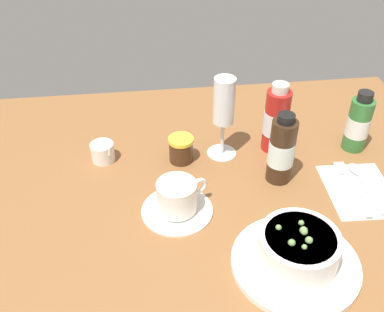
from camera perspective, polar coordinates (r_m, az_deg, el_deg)
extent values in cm
cube|color=brown|center=(91.80, 2.35, -4.82)|extent=(110.00, 84.00, 3.00)
cylinder|color=white|center=(78.56, 12.88, -13.09)|extent=(21.25, 21.25, 1.20)
cylinder|color=white|center=(75.91, 13.25, -11.37)|extent=(13.09, 13.09, 5.91)
cylinder|color=beige|center=(74.35, 13.48, -10.26)|extent=(11.26, 11.26, 1.60)
sphere|color=#739954|center=(73.36, 14.56, -10.27)|extent=(1.22, 1.22, 1.22)
sphere|color=#739954|center=(74.62, 13.91, -9.12)|extent=(1.32, 1.32, 1.32)
sphere|color=#739954|center=(75.73, 13.63, -8.22)|extent=(0.95, 0.95, 0.95)
sphere|color=#739954|center=(74.22, 10.87, -8.87)|extent=(0.98, 0.98, 0.98)
sphere|color=#739954|center=(72.39, 12.48, -10.66)|extent=(1.17, 1.17, 1.17)
sphere|color=#739954|center=(72.24, 14.00, -11.09)|extent=(0.86, 0.86, 0.86)
sphere|color=#739954|center=(74.41, 13.98, -9.31)|extent=(1.13, 1.13, 1.13)
cube|color=white|center=(96.11, 20.38, -4.05)|extent=(13.67, 17.01, 0.30)
cube|color=silver|center=(94.69, 20.01, -4.34)|extent=(1.89, 14.04, 0.50)
cube|color=silver|center=(99.97, 18.29, -1.43)|extent=(2.38, 3.70, 0.40)
cube|color=silver|center=(95.92, 21.52, -4.16)|extent=(1.64, 13.03, 0.50)
ellipsoid|color=silver|center=(100.55, 19.92, -1.55)|extent=(2.40, 4.00, 0.60)
cylinder|color=white|center=(85.65, -1.89, -6.77)|extent=(13.50, 13.50, 0.90)
cylinder|color=white|center=(83.34, -1.94, -5.10)|extent=(7.47, 7.47, 5.86)
cylinder|color=#401E15|center=(81.73, -1.97, -3.84)|extent=(6.35, 6.35, 1.00)
torus|color=white|center=(84.96, 0.83, -3.83)|extent=(3.61, 2.23, 3.60)
cylinder|color=white|center=(98.71, -11.22, 0.50)|extent=(5.01, 5.01, 4.11)
cone|color=white|center=(96.34, -10.44, 0.74)|extent=(2.89, 2.91, 2.37)
cylinder|color=white|center=(100.02, 3.76, 0.45)|extent=(6.39, 6.39, 0.40)
cylinder|color=white|center=(97.61, 3.85, 2.40)|extent=(0.80, 0.80, 7.89)
cylinder|color=white|center=(92.79, 4.08, 6.97)|extent=(4.48, 4.48, 10.09)
cylinder|color=#F0E4C0|center=(93.56, 4.04, 6.17)|extent=(3.67, 3.67, 6.06)
cylinder|color=#432817|center=(96.58, -1.39, 0.67)|extent=(5.14, 5.14, 4.87)
cylinder|color=yellow|center=(94.92, -1.42, 2.05)|extent=(5.40, 5.40, 0.80)
cylinder|color=#B21E19|center=(99.31, 10.57, 4.37)|extent=(5.36, 5.36, 14.18)
cylinder|color=silver|center=(99.46, 10.55, 4.23)|extent=(5.46, 5.46, 5.39)
cylinder|color=silver|center=(95.30, 11.11, 8.42)|extent=(3.48, 3.48, 1.84)
cylinder|color=#337233|center=(104.75, 20.22, 3.72)|extent=(4.97, 4.97, 12.05)
cylinder|color=silver|center=(104.88, 20.19, 3.61)|extent=(5.07, 5.07, 4.58)
cylinder|color=black|center=(101.33, 21.05, 7.03)|extent=(3.23, 3.23, 1.99)
cylinder|color=#382314|center=(90.68, 11.23, 0.59)|extent=(5.09, 5.09, 13.76)
cylinder|color=white|center=(90.84, 11.21, 0.45)|extent=(5.19, 5.19, 5.23)
cylinder|color=black|center=(86.42, 11.83, 4.69)|extent=(3.31, 3.31, 1.61)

